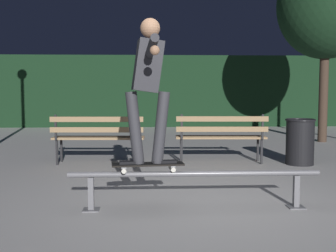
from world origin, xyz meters
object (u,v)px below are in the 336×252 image
Objects in this scene: skateboard at (148,165)px; park_bench_left_center at (221,133)px; trash_can at (300,141)px; park_bench_leftmost at (98,134)px; tree_far_right at (326,6)px; skateboarder at (148,78)px; grind_rail at (195,179)px.

park_bench_left_center reaches higher than skateboard.
trash_can is (2.65, 2.72, -0.08)m from skateboard.
park_bench_left_center is at bearing 0.00° from park_bench_leftmost.
tree_far_right is (4.36, 5.91, 2.84)m from skateboard.
grind_rail is at bearing -0.03° from skateboarder.
trash_can is at bearing 51.80° from grind_rail.
park_bench_leftmost is 6.64m from tree_far_right.
park_bench_leftmost is at bearing 176.95° from trash_can.
park_bench_left_center reaches higher than grind_rail.
skateboard is (-0.51, 0.00, 0.17)m from grind_rail.
park_bench_left_center is 5.12m from tree_far_right.
grind_rail is 0.54m from skateboard.
skateboarder is 0.96× the size of park_bench_left_center.
skateboard is 3.04m from park_bench_leftmost.
park_bench_left_center is (0.79, 2.91, 0.21)m from grind_rail.
tree_far_right is (5.23, 3.00, 2.80)m from park_bench_leftmost.
park_bench_left_center is at bearing 172.10° from trash_can.
tree_far_right is at bearing 53.56° from skateboard.
trash_can is (3.52, -0.19, -0.12)m from park_bench_leftmost.
park_bench_leftmost is at bearing 115.40° from grind_rail.
skateboarder is 0.96× the size of park_bench_leftmost.
grind_rail is 3.23m from park_bench_leftmost.
skateboard is at bearing -126.44° from tree_far_right.
trash_can is (2.14, 2.72, 0.08)m from grind_rail.
park_bench_leftmost is at bearing 106.62° from skateboard.
park_bench_leftmost is at bearing 180.00° from park_bench_left_center.
grind_rail is 3.45× the size of trash_can.
tree_far_right reaches higher than skateboarder.
skateboarder is at bearing -114.05° from park_bench_left_center.
park_bench_left_center is (1.30, 2.91, 0.04)m from skateboard.
tree_far_right is (3.85, 5.91, 3.01)m from grind_rail.
park_bench_left_center is (2.17, 0.00, 0.00)m from park_bench_leftmost.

